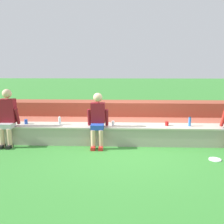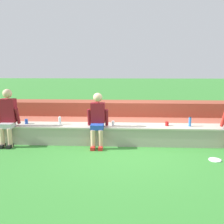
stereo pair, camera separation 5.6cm
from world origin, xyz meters
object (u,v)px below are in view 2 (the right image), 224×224
person_far_left (8,116)px  person_left_of_center (98,118)px  frisbee (215,160)px  plastic_cup_middle (167,124)px  plastic_cup_right_end (113,123)px  plastic_cup_left_end (26,121)px  water_bottle_center_gap (60,121)px  water_bottle_mid_right (190,122)px

person_far_left → person_left_of_center: size_ratio=1.07×
person_far_left → frisbee: person_far_left is taller
person_left_of_center → plastic_cup_middle: bearing=8.7°
plastic_cup_right_end → frisbee: bearing=-24.5°
person_left_of_center → plastic_cup_middle: person_left_of_center is taller
person_left_of_center → plastic_cup_left_end: (-1.93, 0.30, -0.17)m
water_bottle_center_gap → plastic_cup_left_end: size_ratio=1.67×
water_bottle_mid_right → person_far_left: bearing=-176.8°
person_far_left → water_bottle_center_gap: person_far_left is taller
person_left_of_center → plastic_cup_left_end: 1.96m
plastic_cup_middle → water_bottle_mid_right: bearing=-2.7°
plastic_cup_right_end → plastic_cup_middle: bearing=1.4°
plastic_cup_left_end → frisbee: bearing=-13.4°
plastic_cup_left_end → frisbee: size_ratio=0.49×
water_bottle_center_gap → frisbee: (3.62, -1.08, -0.57)m
plastic_cup_right_end → plastic_cup_middle: (1.38, 0.03, -0.00)m
person_far_left → frisbee: 4.97m
person_far_left → plastic_cup_right_end: bearing=5.3°
water_bottle_center_gap → plastic_cup_right_end: (1.40, -0.06, -0.04)m
plastic_cup_right_end → person_far_left: bearing=-174.7°
water_bottle_mid_right → water_bottle_center_gap: water_bottle_mid_right is taller
water_bottle_center_gap → person_left_of_center: bearing=-16.2°
person_left_of_center → water_bottle_mid_right: (2.32, 0.24, -0.12)m
person_left_of_center → plastic_cup_middle: 1.78m
water_bottle_center_gap → frisbee: size_ratio=0.82×
person_left_of_center → frisbee: size_ratio=5.25×
person_left_of_center → water_bottle_center_gap: 1.08m
plastic_cup_left_end → plastic_cup_middle: 3.68m
water_bottle_mid_right → plastic_cup_left_end: bearing=179.2°
plastic_cup_middle → plastic_cup_right_end: bearing=-178.6°
plastic_cup_right_end → plastic_cup_middle: 1.38m
plastic_cup_left_end → frisbee: 4.69m
person_far_left → water_bottle_center_gap: 1.28m
person_left_of_center → water_bottle_center_gap: size_ratio=6.39×
frisbee → plastic_cup_right_end: bearing=155.5°
plastic_cup_middle → frisbee: plastic_cup_middle is taller
person_far_left → water_bottle_mid_right: (4.57, 0.25, -0.16)m
plastic_cup_right_end → frisbee: size_ratio=0.45×
plastic_cup_middle → water_bottle_center_gap: bearing=179.4°
person_far_left → plastic_cup_left_end: bearing=44.5°
plastic_cup_left_end → frisbee: plastic_cup_left_end is taller
plastic_cup_middle → frisbee: bearing=-51.1°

